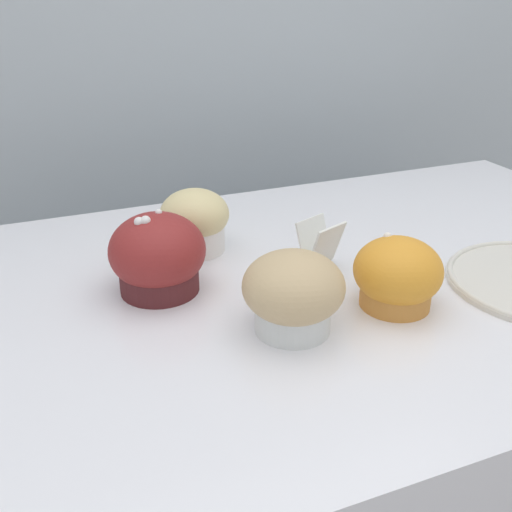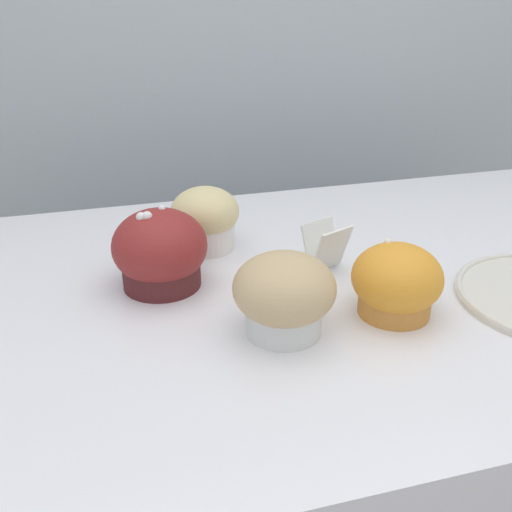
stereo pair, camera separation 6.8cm
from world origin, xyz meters
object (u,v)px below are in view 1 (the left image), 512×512
Objects in this scene: muffin_back_left at (397,275)px; muffin_back_right at (158,256)px; muffin_front_center at (195,221)px; muffin_front_left at (293,293)px.

muffin_back_left is 0.27m from muffin_back_right.
muffin_front_center is 0.82× the size of muffin_back_right.
muffin_back_right reaches higher than muffin_front_center.
muffin_front_left is at bearing -81.03° from muffin_front_center.
muffin_back_left is 0.88× the size of muffin_back_right.
muffin_back_left is at bearing 1.35° from muffin_front_left.
muffin_front_center reaches higher than muffin_back_left.
muffin_front_center is 0.23m from muffin_front_left.
muffin_front_left is (0.04, -0.23, 0.00)m from muffin_front_center.
muffin_back_left is 0.93× the size of muffin_front_left.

